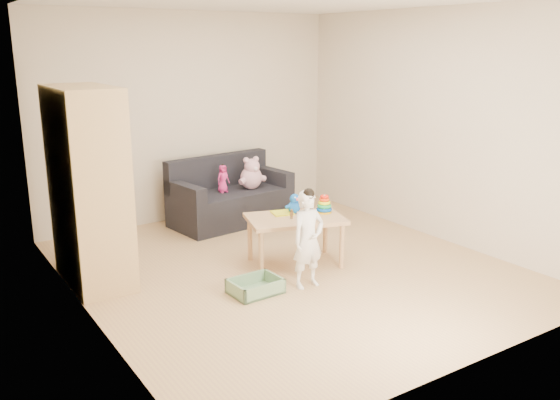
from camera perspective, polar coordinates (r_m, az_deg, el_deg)
room at (r=5.70m, az=0.96°, el=5.73°), size 4.50×4.50×4.50m
wardrobe at (r=5.73m, az=-17.95°, el=1.18°), size 0.51×1.02×1.84m
sofa at (r=7.51m, az=-4.70°, el=-0.63°), size 1.56×0.92×0.42m
play_table at (r=6.07m, az=1.46°, el=-3.92°), size 1.09×0.86×0.50m
storage_bin at (r=5.44m, az=-2.38°, el=-8.27°), size 0.46×0.36×0.13m
toddler at (r=5.46m, az=2.72°, el=-3.95°), size 0.33×0.22×0.89m
pink_bear at (r=7.50m, az=-2.79°, el=2.39°), size 0.36×0.32×0.35m
doll at (r=7.34m, az=-5.51°, el=2.03°), size 0.19×0.14×0.34m
ring_stacker at (r=6.14m, az=4.28°, el=-0.54°), size 0.17×0.17×0.19m
brown_bottle at (r=6.16m, az=2.85°, el=-0.19°), size 0.08×0.08×0.24m
blue_plush at (r=6.10m, az=1.37°, el=-0.31°), size 0.19×0.16×0.21m
wooden_figure at (r=5.92m, az=1.12°, el=-1.34°), size 0.05×0.04×0.10m
yellow_book at (r=6.10m, az=0.21°, el=-1.25°), size 0.25×0.25×0.02m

